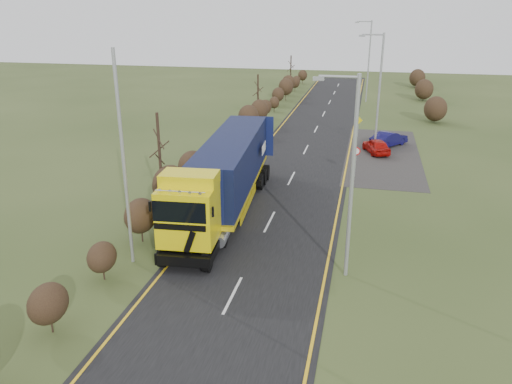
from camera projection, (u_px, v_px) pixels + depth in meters
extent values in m
plane|color=#33421C|center=(254.00, 253.00, 24.96)|extent=(160.00, 160.00, 0.00)
cube|color=black|center=(287.00, 188.00, 34.11)|extent=(8.00, 120.00, 0.02)
cube|color=#2C2927|center=(383.00, 154.00, 41.91)|extent=(6.00, 18.00, 0.02)
cube|color=gold|center=(235.00, 183.00, 34.87)|extent=(0.12, 116.00, 0.01)
cube|color=gold|center=(341.00, 191.00, 33.33)|extent=(0.12, 116.00, 0.01)
cube|color=silver|center=(233.00, 295.00, 21.29)|extent=(0.12, 3.00, 0.01)
cube|color=silver|center=(270.00, 222.00, 28.61)|extent=(0.12, 3.00, 0.01)
cube|color=silver|center=(291.00, 178.00, 35.93)|extent=(0.12, 3.00, 0.01)
cube|color=silver|center=(306.00, 149.00, 43.25)|extent=(0.12, 3.00, 0.01)
cube|color=silver|center=(316.00, 129.00, 50.57)|extent=(0.12, 3.00, 0.01)
cube|color=silver|center=(324.00, 114.00, 57.89)|extent=(0.12, 3.00, 0.01)
cube|color=silver|center=(330.00, 102.00, 65.21)|extent=(0.12, 3.00, 0.01)
cube|color=silver|center=(334.00, 93.00, 72.53)|extent=(0.12, 3.00, 0.01)
cube|color=silver|center=(338.00, 85.00, 79.85)|extent=(0.12, 3.00, 0.01)
ellipsoid|color=black|center=(48.00, 303.00, 18.45)|extent=(1.34, 1.74, 1.54)
ellipsoid|color=black|center=(102.00, 257.00, 22.16)|extent=(1.21, 1.57, 1.39)
ellipsoid|color=black|center=(141.00, 216.00, 25.70)|extent=(1.58, 2.06, 1.82)
ellipsoid|color=black|center=(170.00, 184.00, 29.23)|extent=(1.96, 2.55, 2.25)
ellipsoid|color=black|center=(192.00, 166.00, 32.94)|extent=(1.83, 2.38, 2.10)
ellipsoid|color=black|center=(212.00, 156.00, 36.74)|extent=(1.37, 1.78, 1.57)
ellipsoid|color=black|center=(226.00, 145.00, 40.47)|extent=(1.20, 1.56, 1.38)
ellipsoid|color=black|center=(240.00, 130.00, 43.99)|extent=(1.55, 2.02, 1.78)
ellipsoid|color=black|center=(248.00, 117.00, 47.56)|extent=(1.95, 2.53, 2.24)
ellipsoid|color=black|center=(259.00, 110.00, 51.21)|extent=(1.85, 2.41, 2.13)
ellipsoid|color=black|center=(265.00, 107.00, 55.06)|extent=(1.40, 1.81, 1.61)
ellipsoid|color=black|center=(274.00, 102.00, 58.74)|extent=(1.19, 1.55, 1.37)
ellipsoid|color=black|center=(278.00, 94.00, 62.35)|extent=(1.52, 1.97, 1.75)
ellipsoid|color=black|center=(286.00, 87.00, 65.81)|extent=(1.93, 2.51, 2.22)
ellipsoid|color=black|center=(288.00, 83.00, 69.56)|extent=(1.88, 2.44, 2.16)
ellipsoid|color=black|center=(295.00, 82.00, 73.29)|extent=(1.43, 1.85, 1.64)
ellipsoid|color=black|center=(297.00, 80.00, 77.10)|extent=(1.19, 1.55, 1.37)
ellipsoid|color=black|center=(303.00, 75.00, 80.59)|extent=(1.49, 1.93, 1.71)
cylinder|color=black|center=(160.00, 164.00, 28.93)|extent=(0.18, 0.18, 6.05)
cylinder|color=black|center=(258.00, 99.00, 52.89)|extent=(0.18, 0.18, 5.06)
cylinder|color=black|center=(291.00, 74.00, 73.00)|extent=(0.18, 0.18, 5.15)
cube|color=black|center=(197.00, 239.00, 24.80)|extent=(2.89, 5.00, 0.47)
cube|color=yellow|center=(188.00, 214.00, 23.34)|extent=(2.79, 2.51, 2.72)
cube|color=black|center=(182.00, 261.00, 22.99)|extent=(2.62, 0.34, 0.58)
cube|color=black|center=(171.00, 240.00, 22.66)|extent=(0.63, 0.07, 1.12)
cube|color=black|center=(190.00, 242.00, 22.48)|extent=(0.63, 0.07, 1.12)
cube|color=black|center=(179.00, 212.00, 22.11)|extent=(2.45, 0.26, 0.99)
cube|color=black|center=(180.00, 227.00, 22.33)|extent=(2.40, 0.23, 0.29)
cube|color=yellow|center=(190.00, 179.00, 23.10)|extent=(2.72, 1.67, 0.59)
cylinder|color=silver|center=(180.00, 192.00, 22.02)|extent=(2.30, 0.25, 0.06)
cube|color=black|center=(150.00, 206.00, 22.62)|extent=(0.09, 0.13, 0.47)
cube|color=black|center=(213.00, 212.00, 22.00)|extent=(0.09, 0.13, 0.47)
cylinder|color=gray|center=(177.00, 233.00, 25.41)|extent=(0.69, 1.40, 0.59)
cylinder|color=gray|center=(222.00, 237.00, 24.91)|extent=(0.69, 1.40, 0.59)
cube|color=gold|center=(233.00, 185.00, 30.82)|extent=(3.68, 13.34, 0.25)
cube|color=black|center=(232.00, 160.00, 30.28)|extent=(3.62, 12.92, 2.88)
cube|color=#101846|center=(256.00, 136.00, 36.14)|extent=(2.59, 0.27, 2.88)
cube|color=#101846|center=(198.00, 197.00, 24.43)|extent=(2.59, 0.27, 2.88)
cube|color=black|center=(248.00, 174.00, 34.67)|extent=(2.70, 3.95, 0.37)
cube|color=gold|center=(208.00, 200.00, 30.38)|extent=(0.52, 5.74, 0.47)
cube|color=gold|center=(249.00, 203.00, 29.85)|extent=(0.52, 5.74, 0.47)
cylinder|color=black|center=(163.00, 256.00, 23.56)|extent=(0.42, 1.11, 1.09)
cylinder|color=black|center=(207.00, 261.00, 23.10)|extent=(0.42, 1.11, 1.09)
cylinder|color=black|center=(183.00, 233.00, 25.95)|extent=(0.42, 1.11, 1.09)
cylinder|color=black|center=(223.00, 237.00, 25.50)|extent=(0.42, 1.11, 1.09)
cylinder|color=black|center=(229.00, 179.00, 34.08)|extent=(0.42, 1.11, 1.09)
cylinder|color=black|center=(260.00, 182.00, 33.63)|extent=(0.42, 1.11, 1.09)
cylinder|color=black|center=(233.00, 175.00, 35.04)|extent=(0.42, 1.11, 1.09)
cylinder|color=black|center=(264.00, 177.00, 34.58)|extent=(0.42, 1.11, 1.09)
cylinder|color=black|center=(237.00, 170.00, 36.00)|extent=(0.42, 1.11, 1.09)
cylinder|color=black|center=(267.00, 172.00, 35.54)|extent=(0.42, 1.11, 1.09)
imported|color=#AF0D08|center=(376.00, 146.00, 42.05)|extent=(2.62, 3.93, 1.24)
imported|color=#0E0B3F|center=(389.00, 139.00, 44.18)|extent=(3.47, 4.03, 1.31)
cylinder|color=#9CA0A2|center=(352.00, 181.00, 21.39)|extent=(0.18, 0.18, 9.09)
cylinder|color=#9CA0A2|center=(339.00, 77.00, 20.04)|extent=(1.62, 0.12, 0.12)
cube|color=#9CA0A2|center=(319.00, 79.00, 20.24)|extent=(0.45, 0.18, 0.14)
cylinder|color=#9CA0A2|center=(379.00, 94.00, 41.50)|extent=(0.18, 0.18, 9.72)
cylinder|color=#9CA0A2|center=(373.00, 35.00, 40.05)|extent=(1.73, 0.12, 0.12)
cube|color=#9CA0A2|center=(362.00, 36.00, 40.27)|extent=(0.49, 0.19, 0.15)
cylinder|color=#9CA0A2|center=(369.00, 62.00, 63.83)|extent=(0.18, 0.18, 10.18)
cylinder|color=#9CA0A2|center=(364.00, 21.00, 62.32)|extent=(1.81, 0.12, 0.12)
cube|color=#9CA0A2|center=(357.00, 22.00, 62.55)|extent=(0.51, 0.20, 0.16)
cylinder|color=#9CA0A2|center=(124.00, 163.00, 22.44)|extent=(0.16, 0.16, 10.01)
cylinder|color=#9CA0A2|center=(355.00, 164.00, 36.04)|extent=(0.08, 0.08, 1.93)
cylinder|color=red|center=(356.00, 151.00, 35.68)|extent=(0.62, 0.04, 0.62)
cylinder|color=white|center=(356.00, 151.00, 35.66)|extent=(0.46, 0.02, 0.46)
cylinder|color=#9CA0A2|center=(358.00, 129.00, 47.44)|extent=(0.08, 0.08, 1.50)
cube|color=yellow|center=(358.00, 120.00, 47.10)|extent=(0.76, 0.04, 0.76)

